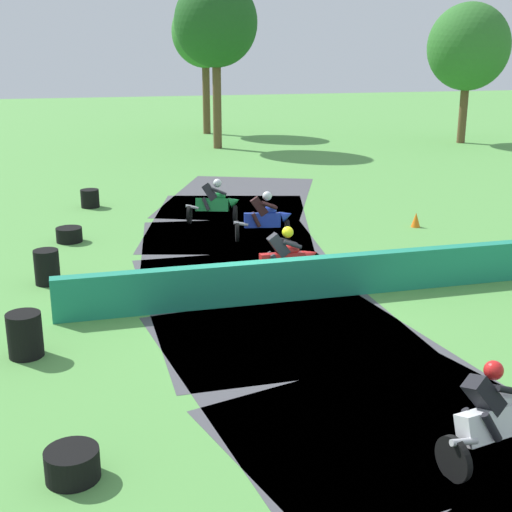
% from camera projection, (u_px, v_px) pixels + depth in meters
% --- Properties ---
extents(ground_plane, '(120.00, 120.00, 0.00)m').
position_uv_depth(ground_plane, '(261.00, 302.00, 15.03)').
color(ground_plane, '#569947').
extents(track_asphalt, '(8.67, 29.76, 0.01)m').
position_uv_depth(track_asphalt, '(303.00, 298.00, 15.27)').
color(track_asphalt, '#47474C').
rests_on(track_asphalt, ground).
extents(safety_barrier, '(18.35, 0.71, 0.90)m').
position_uv_depth(safety_barrier, '(467.00, 264.00, 16.11)').
color(safety_barrier, '#1E8466').
rests_on(safety_barrier, ground).
extents(motorcycle_lead_green, '(1.73, 1.16, 1.43)m').
position_uv_depth(motorcycle_lead_green, '(215.00, 203.00, 21.36)').
color(motorcycle_lead_green, black).
rests_on(motorcycle_lead_green, ground).
extents(motorcycle_chase_blue, '(1.71, 0.91, 1.42)m').
position_uv_depth(motorcycle_chase_blue, '(265.00, 218.00, 19.47)').
color(motorcycle_chase_blue, black).
rests_on(motorcycle_chase_blue, ground).
extents(motorcycle_trailing_red, '(1.69, 0.70, 1.42)m').
position_uv_depth(motorcycle_trailing_red, '(285.00, 259.00, 15.79)').
color(motorcycle_trailing_red, black).
rests_on(motorcycle_trailing_red, ground).
extents(motorcycle_fourth_white, '(1.68, 1.07, 1.43)m').
position_uv_depth(motorcycle_fourth_white, '(496.00, 416.00, 9.19)').
color(motorcycle_fourth_white, black).
rests_on(motorcycle_fourth_white, ground).
extents(tire_stack_near, '(0.61, 0.61, 0.60)m').
position_uv_depth(tire_stack_near, '(90.00, 198.00, 23.56)').
color(tire_stack_near, black).
rests_on(tire_stack_near, ground).
extents(tire_stack_mid_a, '(0.71, 0.71, 0.40)m').
position_uv_depth(tire_stack_mid_a, '(69.00, 235.00, 19.51)').
color(tire_stack_mid_a, black).
rests_on(tire_stack_mid_a, ground).
extents(tire_stack_mid_b, '(0.57, 0.57, 0.80)m').
position_uv_depth(tire_stack_mid_b, '(47.00, 267.00, 16.06)').
color(tire_stack_mid_b, black).
rests_on(tire_stack_mid_b, ground).
extents(tire_stack_far, '(0.61, 0.61, 0.80)m').
position_uv_depth(tire_stack_far, '(25.00, 335.00, 12.34)').
color(tire_stack_far, black).
rests_on(tire_stack_far, ground).
extents(tire_stack_extra_a, '(0.70, 0.70, 0.40)m').
position_uv_depth(tire_stack_extra_a, '(72.00, 464.00, 8.91)').
color(tire_stack_extra_a, black).
rests_on(tire_stack_extra_a, ground).
extents(traffic_cone, '(0.28, 0.28, 0.44)m').
position_uv_depth(traffic_cone, '(416.00, 220.00, 21.06)').
color(traffic_cone, orange).
rests_on(traffic_cone, ground).
extents(tree_far_left, '(4.16, 4.16, 8.43)m').
position_uv_depth(tree_far_left, '(216.00, 23.00, 34.98)').
color(tree_far_left, brown).
rests_on(tree_far_left, ground).
extents(tree_far_right, '(4.33, 4.33, 7.35)m').
position_uv_depth(tree_far_right, '(469.00, 47.00, 37.28)').
color(tree_far_right, brown).
rests_on(tree_far_right, ground).
extents(tree_mid_rise, '(3.89, 3.89, 7.93)m').
position_uv_depth(tree_mid_rise, '(205.00, 33.00, 40.96)').
color(tree_mid_rise, brown).
rests_on(tree_mid_rise, ground).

